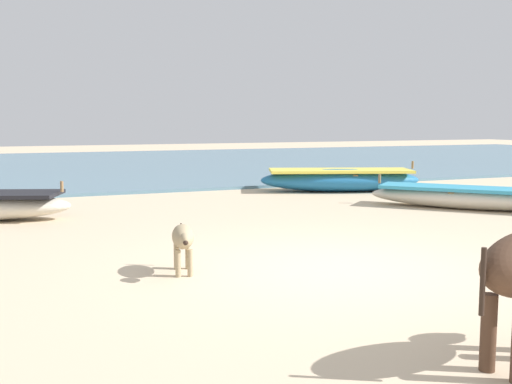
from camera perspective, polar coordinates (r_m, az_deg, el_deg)
The scene contains 5 objects.
ground at distance 7.69m, azimuth 7.97°, elevation -7.16°, with size 80.00×80.00×0.00m, color beige.
sea_water at distance 25.45m, azimuth -13.69°, elevation 2.50°, with size 60.00×20.00×0.08m, color slate.
fishing_boat_2 at distance 13.42m, azimuth 19.36°, elevation -0.44°, with size 3.46×3.66×0.66m.
fishing_boat_6 at distance 15.95m, azimuth 7.90°, elevation 1.20°, with size 4.30×2.55×0.78m.
calf_far_dun at distance 7.36m, azimuth -6.88°, elevation -4.40°, with size 0.39×0.90×0.59m.
Camera 1 is at (-3.78, -6.44, 1.84)m, focal length 42.57 mm.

